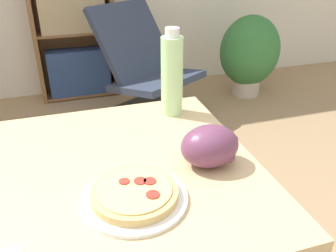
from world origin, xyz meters
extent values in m
cube|color=#D1B27F|center=(0.07, 0.04, 0.76)|extent=(1.14, 0.77, 0.03)
cylinder|color=#D1B27F|center=(0.58, 0.36, 0.37)|extent=(0.06, 0.06, 0.74)
cylinder|color=white|center=(0.28, -0.10, 0.78)|extent=(0.25, 0.25, 0.01)
cylinder|color=#DBB26B|center=(0.28, -0.10, 0.80)|extent=(0.20, 0.20, 0.02)
cylinder|color=#EACC7A|center=(0.28, -0.10, 0.81)|extent=(0.17, 0.17, 0.00)
cylinder|color=#A83328|center=(0.30, -0.08, 0.82)|extent=(0.03, 0.03, 0.00)
cylinder|color=#A83328|center=(0.26, -0.07, 0.82)|extent=(0.03, 0.03, 0.00)
cylinder|color=#A83328|center=(0.32, -0.09, 0.82)|extent=(0.03, 0.03, 0.00)
cylinder|color=#A83328|center=(0.31, -0.14, 0.82)|extent=(0.03, 0.03, 0.00)
ellipsoid|color=#6B3856|center=(0.50, -0.01, 0.84)|extent=(0.16, 0.12, 0.11)
sphere|color=#6B3856|center=(0.54, -0.02, 0.81)|extent=(0.02, 0.02, 0.02)
sphere|color=#6B3856|center=(0.48, -0.04, 0.83)|extent=(0.03, 0.03, 0.03)
sphere|color=#6B3856|center=(0.55, -0.05, 0.81)|extent=(0.03, 0.03, 0.03)
sphere|color=#6B3856|center=(0.53, -0.02, 0.85)|extent=(0.02, 0.02, 0.02)
sphere|color=#6B3856|center=(0.49, 0.00, 0.85)|extent=(0.02, 0.02, 0.02)
sphere|color=#6B3856|center=(0.54, 0.00, 0.81)|extent=(0.03, 0.03, 0.03)
sphere|color=#6B3856|center=(0.49, 0.01, 0.80)|extent=(0.02, 0.02, 0.02)
sphere|color=#6B3856|center=(0.47, -0.02, 0.81)|extent=(0.02, 0.02, 0.02)
sphere|color=#6B3856|center=(0.52, -0.01, 0.82)|extent=(0.03, 0.03, 0.03)
sphere|color=#6B3856|center=(0.56, -0.02, 0.84)|extent=(0.02, 0.02, 0.02)
sphere|color=#6B3856|center=(0.57, -0.02, 0.85)|extent=(0.03, 0.03, 0.03)
cylinder|color=#B7EAA3|center=(0.51, 0.32, 0.91)|extent=(0.07, 0.07, 0.26)
cylinder|color=white|center=(0.51, 0.32, 1.06)|extent=(0.05, 0.05, 0.03)
cube|color=black|center=(0.84, 1.76, 0.05)|extent=(0.74, 0.75, 0.10)
cube|color=#2D384C|center=(0.84, 1.69, 0.36)|extent=(0.76, 0.73, 0.14)
cube|color=#2D384C|center=(0.73, 1.96, 0.60)|extent=(0.71, 0.65, 0.55)
cube|color=brown|center=(-0.01, 2.48, 0.87)|extent=(0.04, 0.25, 1.74)
cube|color=brown|center=(0.32, 2.48, 0.02)|extent=(0.62, 0.23, 0.02)
cube|color=navy|center=(0.32, 2.46, 0.23)|extent=(0.54, 0.17, 0.41)
cube|color=brown|center=(0.32, 2.48, 0.59)|extent=(0.62, 0.23, 0.02)
cube|color=tan|center=(0.32, 2.46, 0.80)|extent=(0.54, 0.17, 0.41)
cylinder|color=#BCB2A3|center=(1.80, 2.02, 0.10)|extent=(0.24, 0.24, 0.20)
ellipsoid|color=#337038|center=(1.80, 2.02, 0.42)|extent=(0.55, 0.47, 0.63)
camera|label=1|loc=(0.16, -0.74, 1.32)|focal=38.00mm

